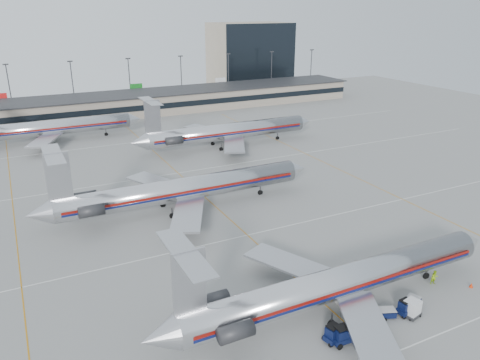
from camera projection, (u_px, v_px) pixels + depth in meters
ground at (284, 268)px, 59.23m from camera, size 260.00×260.00×0.00m
apron_markings at (247, 235)px, 67.61m from camera, size 160.00×0.15×0.02m
terminal at (113, 105)px, 140.26m from camera, size 162.00×17.00×6.25m
light_mast_row at (102, 81)px, 150.12m from camera, size 163.60×0.40×15.28m
distant_building at (250, 55)px, 188.11m from camera, size 30.00×20.00×25.00m
jet_foreground at (335, 283)px, 49.91m from camera, size 43.69×25.73×11.44m
jet_second_row at (178, 190)px, 74.73m from camera, size 46.81×27.56×12.25m
jet_third_row at (225, 132)px, 108.84m from camera, size 46.00×28.30×12.58m
jet_back_row at (46, 128)px, 112.46m from camera, size 44.79×27.55×12.25m
tug_left at (334, 334)px, 45.90m from camera, size 2.61×1.74×1.95m
tug_center at (343, 336)px, 45.57m from camera, size 2.57×1.37×2.05m
tug_right at (406, 308)px, 49.95m from camera, size 2.39×1.38×1.86m
cart_inner at (387, 313)px, 49.66m from camera, size 2.02×1.73×0.97m
cart_outer at (412, 303)px, 51.24m from camera, size 2.32×1.96×1.12m
uld_container at (412, 308)px, 49.68m from camera, size 2.10×1.88×1.90m
belt_loader at (348, 296)px, 52.48m from camera, size 3.99×1.53×2.07m
ramp_worker_near at (365, 289)px, 53.24m from camera, size 0.74×0.77×1.77m
ramp_worker_far at (435, 278)px, 55.40m from camera, size 0.98×0.82×1.82m
cone_right at (471, 285)px, 54.96m from camera, size 0.59×0.59×0.61m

